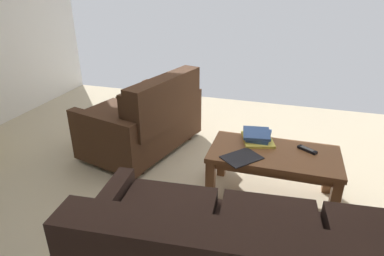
{
  "coord_description": "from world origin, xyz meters",
  "views": [
    {
      "loc": [
        -0.46,
        2.2,
        1.67
      ],
      "look_at": [
        0.14,
        0.2,
        0.72
      ],
      "focal_mm": 30.48,
      "sensor_mm": 36.0,
      "label": 1
    }
  ],
  "objects_px": {
    "coffee_table": "(273,160)",
    "book_stack": "(258,136)",
    "loose_magazine": "(242,158)",
    "loveseat_near": "(146,119)",
    "tv_remote": "(307,150)"
  },
  "relations": [
    {
      "from": "loveseat_near",
      "to": "loose_magazine",
      "type": "height_order",
      "value": "loveseat_near"
    },
    {
      "from": "coffee_table",
      "to": "loose_magazine",
      "type": "relative_size",
      "value": 3.6
    },
    {
      "from": "tv_remote",
      "to": "coffee_table",
      "type": "bearing_deg",
      "value": 21.37
    },
    {
      "from": "tv_remote",
      "to": "book_stack",
      "type": "bearing_deg",
      "value": -10.81
    },
    {
      "from": "loveseat_near",
      "to": "book_stack",
      "type": "distance_m",
      "value": 1.22
    },
    {
      "from": "coffee_table",
      "to": "book_stack",
      "type": "xyz_separation_m",
      "value": [
        0.15,
        -0.17,
        0.11
      ]
    },
    {
      "from": "loveseat_near",
      "to": "book_stack",
      "type": "xyz_separation_m",
      "value": [
        -1.18,
        0.32,
        0.11
      ]
    },
    {
      "from": "loveseat_near",
      "to": "coffee_table",
      "type": "height_order",
      "value": "loveseat_near"
    },
    {
      "from": "loveseat_near",
      "to": "loose_magazine",
      "type": "distance_m",
      "value": 1.28
    },
    {
      "from": "coffee_table",
      "to": "loose_magazine",
      "type": "height_order",
      "value": "loose_magazine"
    },
    {
      "from": "coffee_table",
      "to": "loose_magazine",
      "type": "bearing_deg",
      "value": 35.95
    },
    {
      "from": "loose_magazine",
      "to": "book_stack",
      "type": "bearing_deg",
      "value": -62.18
    },
    {
      "from": "coffee_table",
      "to": "loose_magazine",
      "type": "distance_m",
      "value": 0.3
    },
    {
      "from": "loveseat_near",
      "to": "coffee_table",
      "type": "xyz_separation_m",
      "value": [
        -1.33,
        0.49,
        0.0
      ]
    },
    {
      "from": "coffee_table",
      "to": "tv_remote",
      "type": "relative_size",
      "value": 6.47
    }
  ]
}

